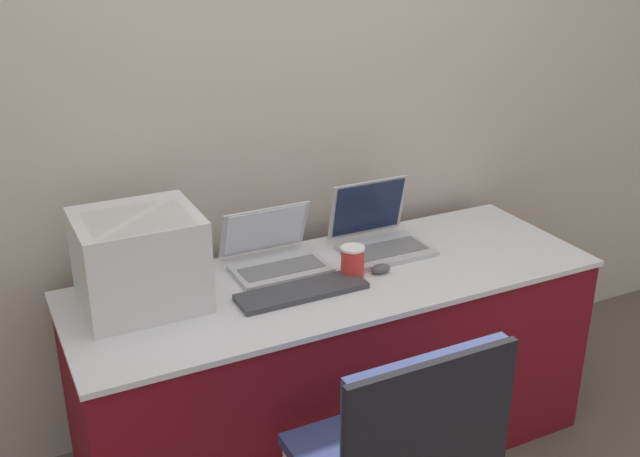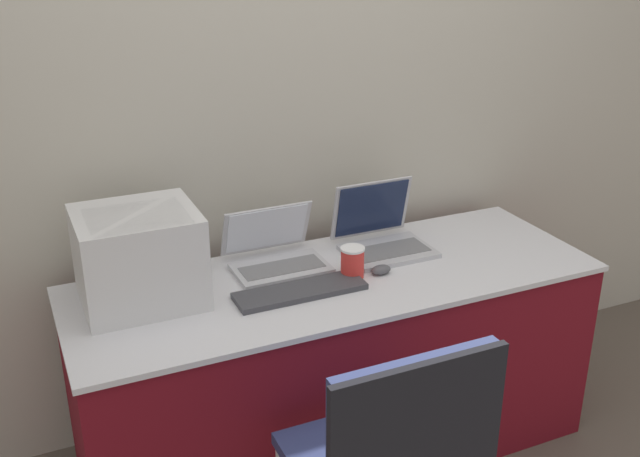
% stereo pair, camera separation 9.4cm
% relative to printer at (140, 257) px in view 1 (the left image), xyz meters
% --- Properties ---
extents(wall_back, '(8.00, 0.05, 2.60)m').
position_rel_printer_xyz_m(wall_back, '(0.66, 0.34, 0.39)').
color(wall_back, '#B7B2A3').
rests_on(wall_back, ground_plane).
extents(table, '(1.89, 0.67, 0.74)m').
position_rel_printer_xyz_m(table, '(0.66, -0.10, -0.54)').
color(table, maroon).
rests_on(table, ground_plane).
extents(printer, '(0.38, 0.34, 0.31)m').
position_rel_printer_xyz_m(printer, '(0.00, 0.00, 0.00)').
color(printer, silver).
rests_on(printer, table).
extents(laptop_left, '(0.34, 0.29, 0.21)m').
position_rel_printer_xyz_m(laptop_left, '(0.50, 0.07, -0.12)').
color(laptop_left, '#B7B7BC').
rests_on(laptop_left, table).
extents(laptop_right, '(0.32, 0.29, 0.25)m').
position_rel_printer_xyz_m(laptop_right, '(0.93, 0.04, -0.11)').
color(laptop_right, '#B7B7BC').
rests_on(laptop_right, table).
extents(external_keyboard, '(0.45, 0.13, 0.02)m').
position_rel_printer_xyz_m(external_keyboard, '(0.49, -0.17, -0.16)').
color(external_keyboard, '#3D3D42').
rests_on(external_keyboard, table).
extents(coffee_cup, '(0.09, 0.09, 0.11)m').
position_rel_printer_xyz_m(coffee_cup, '(0.71, -0.13, -0.11)').
color(coffee_cup, red).
rests_on(coffee_cup, table).
extents(mouse, '(0.07, 0.05, 0.03)m').
position_rel_printer_xyz_m(mouse, '(0.81, -0.15, -0.15)').
color(mouse, '#4C4C51').
rests_on(mouse, table).
extents(chair, '(0.50, 0.45, 0.91)m').
position_rel_printer_xyz_m(chair, '(0.50, -0.83, -0.34)').
color(chair, navy).
rests_on(chair, ground_plane).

